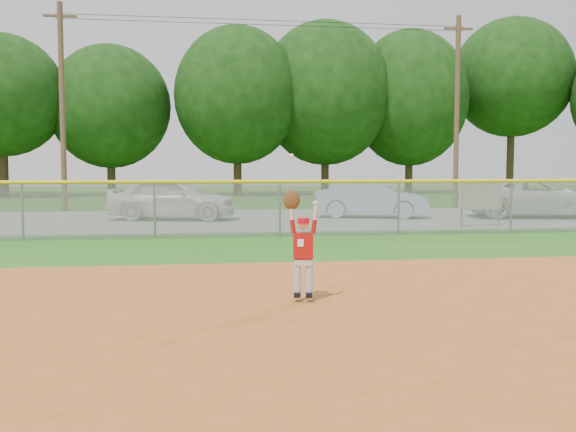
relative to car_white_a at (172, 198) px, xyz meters
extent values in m
plane|color=#256015|center=(3.10, -15.92, -0.80)|extent=(120.00, 120.00, 0.00)
cube|color=#A3531D|center=(3.10, -18.92, -0.78)|extent=(24.00, 16.00, 0.04)
cube|color=gray|center=(3.10, 0.08, -0.78)|extent=(44.00, 10.00, 0.03)
imported|color=white|center=(0.00, 0.00, 0.00)|extent=(4.80, 2.76, 1.54)
imported|color=#96BCE0|center=(7.29, 0.00, -0.08)|extent=(4.40, 2.63, 1.37)
imported|color=silver|center=(13.47, -0.77, -0.04)|extent=(5.61, 3.29, 1.47)
cylinder|color=gray|center=(9.00, -4.23, -0.23)|extent=(0.06, 0.06, 1.14)
cylinder|color=gray|center=(10.45, -3.76, -0.23)|extent=(0.06, 0.06, 1.14)
cube|color=beige|center=(9.73, -4.00, 0.25)|extent=(1.65, 0.57, 0.95)
cube|color=gray|center=(3.10, -5.92, -0.05)|extent=(40.00, 0.03, 1.50)
cylinder|color=yellow|center=(3.10, -5.92, 0.70)|extent=(40.00, 0.10, 0.10)
cylinder|color=gray|center=(-3.57, -5.92, -0.05)|extent=(0.06, 0.06, 1.50)
cylinder|color=gray|center=(-0.24, -5.92, -0.05)|extent=(0.06, 0.06, 1.50)
cylinder|color=gray|center=(3.10, -5.92, -0.05)|extent=(0.06, 0.06, 1.50)
cylinder|color=gray|center=(6.43, -5.92, -0.05)|extent=(0.06, 0.06, 1.50)
cylinder|color=gray|center=(9.76, -5.92, -0.05)|extent=(0.06, 0.06, 1.50)
cylinder|color=#4C3823|center=(-4.90, 6.08, 3.70)|extent=(0.24, 0.24, 9.00)
cube|color=#4C3823|center=(-4.90, 6.08, 7.60)|extent=(1.40, 0.10, 0.10)
cylinder|color=#4C3823|center=(13.10, 6.08, 3.70)|extent=(0.24, 0.24, 9.00)
cube|color=#4C3823|center=(13.10, 6.08, 7.60)|extent=(1.40, 0.10, 0.10)
cylinder|color=black|center=(4.10, 6.08, 7.50)|extent=(18.50, 0.02, 0.02)
cylinder|color=black|center=(4.10, 6.08, 7.70)|extent=(18.50, 0.02, 0.02)
cylinder|color=#422D1C|center=(-11.53, 20.61, 1.42)|extent=(0.56, 0.56, 4.43)
ellipsoid|color=#193F0F|center=(-11.53, 20.61, 5.75)|extent=(8.01, 8.01, 7.88)
cylinder|color=#422D1C|center=(-4.98, 22.26, 1.26)|extent=(0.56, 0.56, 4.11)
ellipsoid|color=#193F0F|center=(-4.98, 22.26, 5.27)|extent=(8.19, 8.19, 8.39)
cylinder|color=#422D1C|center=(3.63, 21.23, 1.52)|extent=(0.56, 0.56, 4.64)
ellipsoid|color=#193F0F|center=(3.63, 21.23, 6.06)|extent=(8.57, 8.57, 9.43)
cylinder|color=#422D1C|center=(10.01, 22.43, 1.65)|extent=(0.56, 0.56, 4.89)
ellipsoid|color=#193F0F|center=(10.01, 22.43, 6.43)|extent=(9.41, 9.41, 10.28)
cylinder|color=#422D1C|center=(16.53, 23.10, 1.59)|extent=(0.56, 0.56, 4.78)
ellipsoid|color=#193F0F|center=(16.53, 23.10, 6.27)|extent=(8.62, 8.62, 10.06)
cylinder|color=#422D1C|center=(25.02, 24.02, 2.20)|extent=(0.56, 0.56, 5.99)
ellipsoid|color=#193F0F|center=(25.02, 24.02, 8.05)|extent=(9.18, 9.18, 9.14)
cylinder|color=silver|center=(2.23, -14.55, -0.47)|extent=(0.12, 0.12, 0.45)
cylinder|color=silver|center=(2.39, -14.58, -0.47)|extent=(0.12, 0.12, 0.45)
cube|color=black|center=(2.23, -14.58, -0.66)|extent=(0.12, 0.19, 0.06)
cube|color=black|center=(2.39, -14.61, -0.66)|extent=(0.12, 0.19, 0.06)
cube|color=silver|center=(2.31, -14.57, -0.22)|extent=(0.25, 0.17, 0.09)
cube|color=maroon|center=(2.31, -14.57, -0.16)|extent=(0.26, 0.18, 0.04)
cube|color=#A90F0C|center=(2.31, -14.57, 0.01)|extent=(0.29, 0.19, 0.34)
cube|color=white|center=(2.26, -14.64, 0.05)|extent=(0.08, 0.02, 0.10)
sphere|color=beige|center=(2.31, -14.57, 0.30)|extent=(0.18, 0.18, 0.15)
cylinder|color=#B40B16|center=(2.31, -14.57, 0.35)|extent=(0.18, 0.18, 0.07)
cube|color=#B40B16|center=(2.30, -14.65, 0.32)|extent=(0.13, 0.11, 0.01)
cylinder|color=#A90F0C|center=(2.17, -14.54, 0.27)|extent=(0.10, 0.08, 0.19)
cylinder|color=beige|center=(2.15, -14.54, 0.46)|extent=(0.08, 0.06, 0.20)
ellipsoid|color=#4C2D14|center=(2.15, -14.54, 0.63)|extent=(0.25, 0.15, 0.27)
sphere|color=white|center=(2.15, -14.54, 1.22)|extent=(0.08, 0.08, 0.07)
cylinder|color=#A90F0C|center=(2.45, -14.59, 0.27)|extent=(0.10, 0.08, 0.19)
cylinder|color=beige|center=(2.47, -14.60, 0.46)|extent=(0.08, 0.06, 0.20)
sphere|color=beige|center=(2.47, -14.60, 0.59)|extent=(0.08, 0.08, 0.07)
camera|label=1|loc=(0.89, -23.12, 1.06)|focal=40.00mm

